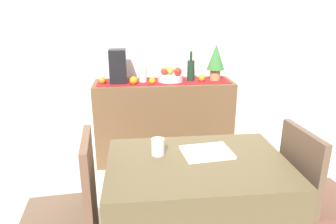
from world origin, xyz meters
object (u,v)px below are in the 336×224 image
object	(u,v)px
fruit_bowl	(170,78)
dining_table	(196,217)
open_book	(207,152)
ceramic_vase	(143,73)
potted_plant	(216,59)
wine_bottle	(191,70)
chair_by_corner	(315,223)
coffee_maker	(118,66)
sideboard_console	(164,121)
coffee_cup	(158,147)

from	to	relation	value
fruit_bowl	dining_table	size ratio (longest dim) A/B	0.26
fruit_bowl	open_book	bearing A→B (deg)	-87.94
ceramic_vase	potted_plant	size ratio (longest dim) A/B	0.49
fruit_bowl	wine_bottle	distance (m)	0.22
open_book	chair_by_corner	size ratio (longest dim) A/B	0.31
fruit_bowl	potted_plant	distance (m)	0.49
coffee_maker	potted_plant	world-z (taller)	potted_plant
dining_table	coffee_maker	bearing A→B (deg)	108.15
sideboard_console	open_book	distance (m)	1.47
potted_plant	coffee_cup	bearing A→B (deg)	-116.04
fruit_bowl	coffee_maker	bearing A→B (deg)	180.00
fruit_bowl	chair_by_corner	world-z (taller)	fruit_bowl
ceramic_vase	open_book	bearing A→B (deg)	-77.11
wine_bottle	coffee_maker	bearing A→B (deg)	180.00
sideboard_console	coffee_maker	distance (m)	0.74
sideboard_console	ceramic_vase	size ratio (longest dim) A/B	7.74
coffee_maker	ceramic_vase	bearing A→B (deg)	0.00
coffee_cup	coffee_maker	bearing A→B (deg)	101.33
ceramic_vase	coffee_cup	world-z (taller)	ceramic_vase
fruit_bowl	coffee_maker	world-z (taller)	coffee_maker
wine_bottle	coffee_maker	world-z (taller)	coffee_maker
wine_bottle	open_book	distance (m)	1.45
fruit_bowl	coffee_cup	world-z (taller)	fruit_bowl
fruit_bowl	ceramic_vase	world-z (taller)	ceramic_vase
sideboard_console	ceramic_vase	xyz separation A→B (m)	(-0.21, 0.00, 0.51)
coffee_cup	dining_table	bearing A→B (deg)	-25.70
fruit_bowl	dining_table	xyz separation A→B (m)	(-0.02, -1.51, -0.51)
sideboard_console	coffee_maker	size ratio (longest dim) A/B	4.25
coffee_cup	chair_by_corner	xyz separation A→B (m)	(0.98, -0.10, -0.52)
fruit_bowl	coffee_cup	xyz separation A→B (m)	(-0.23, -1.41, -0.09)
chair_by_corner	wine_bottle	bearing A→B (deg)	109.68
coffee_maker	chair_by_corner	bearing A→B (deg)	-50.19
coffee_maker	dining_table	world-z (taller)	coffee_maker
open_book	chair_by_corner	world-z (taller)	chair_by_corner
open_book	coffee_cup	xyz separation A→B (m)	(-0.28, 0.02, 0.04)
sideboard_console	potted_plant	world-z (taller)	potted_plant
potted_plant	coffee_cup	world-z (taller)	potted_plant
ceramic_vase	dining_table	xyz separation A→B (m)	(0.26, -1.51, -0.56)
coffee_maker	open_book	distance (m)	1.56
coffee_maker	coffee_cup	xyz separation A→B (m)	(0.28, -1.41, -0.22)
dining_table	coffee_cup	bearing A→B (deg)	154.30
chair_by_corner	ceramic_vase	bearing A→B (deg)	124.02
open_book	chair_by_corner	distance (m)	0.85
wine_bottle	potted_plant	world-z (taller)	potted_plant
sideboard_console	coffee_cup	size ratio (longest dim) A/B	14.21
wine_bottle	coffee_maker	distance (m)	0.72
potted_plant	chair_by_corner	distance (m)	1.73
wine_bottle	chair_by_corner	xyz separation A→B (m)	(0.54, -1.51, -0.69)
coffee_maker	ceramic_vase	world-z (taller)	coffee_maker
fruit_bowl	coffee_cup	bearing A→B (deg)	-99.36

